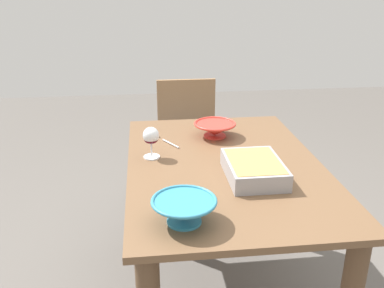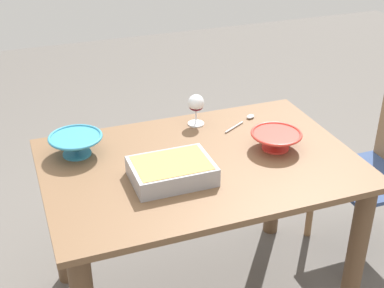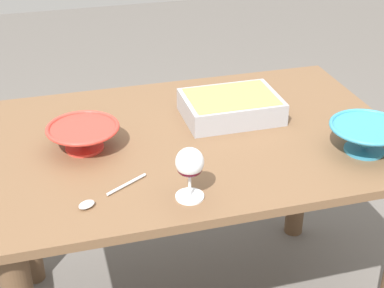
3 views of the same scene
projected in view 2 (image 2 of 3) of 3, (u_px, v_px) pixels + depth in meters
name	position (u px, v px, depth m)	size (l,w,h in m)	color
dining_table	(200.00, 194.00, 2.22)	(1.24, 0.84, 0.74)	brown
chair	(383.00, 168.00, 2.61)	(0.39, 0.41, 0.87)	#334772
wine_glass	(196.00, 105.00, 2.39)	(0.07, 0.07, 0.14)	white
casserole_dish	(172.00, 170.00, 2.00)	(0.30, 0.22, 0.07)	#99999E
mixing_bowl	(276.00, 139.00, 2.21)	(0.21, 0.21, 0.07)	red
small_bowl	(76.00, 144.00, 2.17)	(0.22, 0.22, 0.09)	teal
serving_spoon	(245.00, 120.00, 2.46)	(0.20, 0.13, 0.01)	silver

